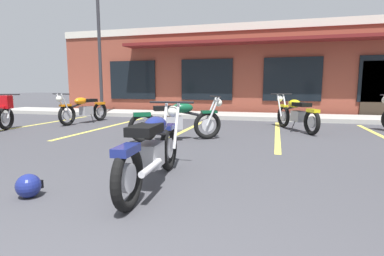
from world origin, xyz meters
The scene contains 10 objects.
ground_plane centered at (0.00, 3.44, 0.00)m, with size 80.00×80.00×0.00m, color #3D3D42.
sidewalk_kerb centered at (0.00, 10.56, 0.07)m, with size 22.00×1.80×0.14m, color #A8A59E.
brick_storefront_building centered at (0.00, 14.61, 1.85)m, with size 17.12×6.71×3.69m.
painted_stall_lines centered at (0.00, 6.96, 0.00)m, with size 12.14×4.80×0.01m.
motorcycle_foreground_classic centered at (-0.27, 2.45, 0.46)m, with size 0.66×2.11×0.98m.
motorcycle_black_cruiser centered at (-4.81, 7.56, 0.46)m, with size 0.74×2.10×0.98m.
motorcycle_silver_naked centered at (-0.93, 5.38, 0.46)m, with size 1.87×1.35×0.98m.
motorcycle_blue_standard centered at (1.67, 7.64, 0.46)m, with size 1.21×1.95×0.98m.
helmet_on_pavement centered at (-1.41, 1.72, 0.13)m, with size 0.26×0.26×0.26m.
parking_lot_lamp_post centered at (-5.35, 9.36, 3.48)m, with size 0.24×0.76×5.45m.
Camera 1 is at (1.13, -0.82, 1.20)m, focal length 28.16 mm.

